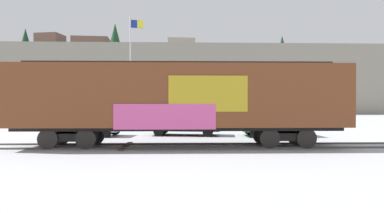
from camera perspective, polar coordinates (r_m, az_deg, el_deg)
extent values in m
plane|color=#B2B5BC|center=(14.61, -1.78, -7.57)|extent=(260.00, 260.00, 0.00)
cube|color=#4C4742|center=(13.89, -2.57, -7.83)|extent=(60.00, 0.49, 0.08)
cube|color=#4C4742|center=(15.31, -2.46, -7.04)|extent=(60.00, 0.49, 0.08)
cube|color=#423323|center=(14.87, -12.45, -7.30)|extent=(0.26, 2.50, 0.07)
cube|color=brown|center=(14.46, -2.52, 1.98)|extent=(15.51, 3.12, 2.83)
cube|color=#2D2823|center=(14.58, -2.52, 8.01)|extent=(14.72, 0.50, 0.24)
cube|color=#B2931E|center=(12.98, 3.07, 2.44)|extent=(3.41, 0.05, 1.55)
cube|color=#CC4C8C|center=(12.97, -5.17, -1.93)|extent=(4.38, 0.06, 1.10)
cube|color=black|center=(14.50, -2.51, -4.01)|extent=(15.19, 1.76, 0.20)
cube|color=black|center=(15.49, -21.61, -5.24)|extent=(2.11, 1.37, 0.36)
cylinder|color=black|center=(15.15, -25.59, -5.58)|extent=(0.92, 0.13, 0.92)
cylinder|color=black|center=(16.47, -23.53, -5.08)|extent=(0.92, 0.13, 0.92)
cylinder|color=black|center=(14.54, -19.44, -5.82)|extent=(0.92, 0.13, 0.92)
cylinder|color=black|center=(15.91, -17.82, -5.26)|extent=(0.92, 0.13, 0.92)
cube|color=black|center=(15.30, 16.84, -5.30)|extent=(2.11, 1.37, 0.36)
cylinder|color=black|center=(14.37, 14.50, -5.88)|extent=(0.92, 0.13, 0.92)
cylinder|color=black|center=(15.75, 13.06, -5.30)|extent=(0.92, 0.13, 0.92)
cylinder|color=black|center=(14.92, 20.82, -5.66)|extent=(0.92, 0.13, 0.92)
cylinder|color=black|center=(16.26, 18.90, -5.13)|extent=(0.92, 0.13, 0.92)
cylinder|color=silver|center=(28.63, -11.56, 6.36)|extent=(0.12, 0.12, 9.90)
sphere|color=#D8CC66|center=(29.56, -11.58, 16.11)|extent=(0.18, 0.18, 0.18)
cube|color=navy|center=(29.47, -10.32, 15.06)|extent=(1.11, 0.30, 0.73)
cube|color=yellow|center=(29.50, -9.75, 15.05)|extent=(0.56, 0.18, 0.73)
cube|color=gray|center=(73.41, -1.74, 4.09)|extent=(136.35, 37.87, 13.02)
cube|color=brown|center=(68.59, -25.18, 11.00)|extent=(5.29, 4.57, 2.96)
cube|color=#9E9384|center=(63.06, -2.14, 11.59)|extent=(5.78, 4.40, 2.10)
cube|color=brown|center=(65.74, -18.43, 11.15)|extent=(7.37, 5.50, 2.21)
cone|color=#193D23|center=(68.38, 16.65, 11.29)|extent=(1.73, 1.73, 3.47)
cone|color=#193D23|center=(61.89, -14.32, 12.95)|extent=(2.29, 2.29, 4.58)
cone|color=#193D23|center=(72.44, -27.46, 10.58)|extent=(1.67, 1.67, 3.33)
cone|color=#193D23|center=(70.23, -28.93, 11.19)|extent=(2.03, 2.03, 4.06)
cube|color=#B7BABF|center=(20.20, -18.79, -3.43)|extent=(4.22, 2.22, 0.69)
cube|color=#2D333D|center=(20.18, -18.90, -1.63)|extent=(2.26, 1.81, 0.58)
cylinder|color=black|center=(20.49, -14.32, -4.33)|extent=(0.66, 0.30, 0.64)
cylinder|color=black|center=(18.94, -16.00, -4.74)|extent=(0.66, 0.30, 0.64)
cylinder|color=black|center=(21.56, -21.23, -4.10)|extent=(0.66, 0.30, 0.64)
cylinder|color=black|center=(20.09, -23.34, -4.46)|extent=(0.66, 0.30, 0.64)
cube|color=black|center=(19.60, -1.37, -3.40)|extent=(4.73, 2.34, 0.77)
cube|color=#2D333D|center=(19.60, -2.31, -1.35)|extent=(2.32, 1.84, 0.62)
cylinder|color=black|center=(20.31, 3.27, -4.35)|extent=(0.66, 0.31, 0.64)
cylinder|color=black|center=(18.66, 3.01, -4.79)|extent=(0.66, 0.31, 0.64)
cylinder|color=black|center=(20.69, -5.32, -4.26)|extent=(0.66, 0.31, 0.64)
cylinder|color=black|center=(19.08, -6.31, -4.67)|extent=(0.66, 0.31, 0.64)
cube|color=#1E5933|center=(19.81, 15.25, -3.37)|extent=(4.15, 1.92, 0.78)
cube|color=#2D333D|center=(19.73, 14.89, -1.28)|extent=(2.19, 1.72, 0.67)
cylinder|color=black|center=(21.14, 18.17, -4.19)|extent=(0.64, 0.22, 0.64)
cylinder|color=black|center=(19.46, 20.02, -4.61)|extent=(0.64, 0.22, 0.64)
cylinder|color=black|center=(20.34, 10.69, -4.35)|extent=(0.64, 0.22, 0.64)
cylinder|color=black|center=(18.59, 11.92, -4.82)|extent=(0.64, 0.22, 0.64)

